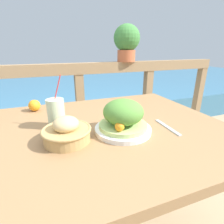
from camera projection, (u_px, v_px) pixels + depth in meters
name	position (u px, v px, depth m)	size (l,w,h in m)	color
patio_table	(110.00, 143.00, 0.87)	(1.12, 0.93, 0.75)	#997047
railing_fence	(80.00, 99.00, 1.53)	(2.80, 0.08, 0.99)	#937551
sea_backdrop	(60.00, 91.00, 3.89)	(12.00, 4.00, 0.38)	teal
salad_plate	(123.00, 118.00, 0.76)	(0.25, 0.25, 0.15)	white
drink_glass	(56.00, 113.00, 0.81)	(0.08, 0.08, 0.24)	beige
bread_basket	(67.00, 132.00, 0.69)	(0.20, 0.20, 0.10)	tan
potted_plant	(127.00, 41.00, 1.51)	(0.23, 0.23, 0.31)	#B75B38
knife	(167.00, 127.00, 0.82)	(0.02, 0.18, 0.00)	silver
orange_near_basket	(34.00, 105.00, 1.03)	(0.07, 0.07, 0.07)	orange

